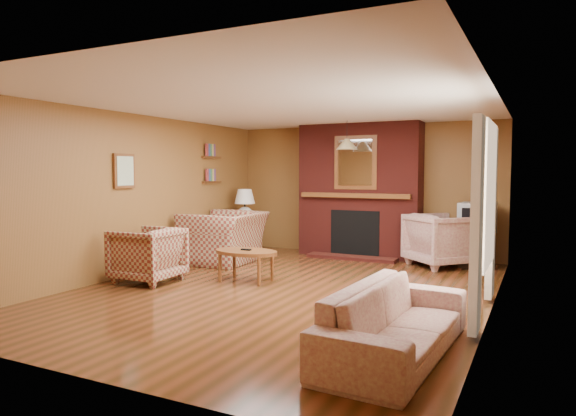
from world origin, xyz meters
The scene contains 20 objects.
floor centered at (0.00, 0.00, 0.00)m, with size 6.50×6.50×0.00m, color #40240D.
ceiling centered at (0.00, 0.00, 2.40)m, with size 6.50×6.50×0.00m, color white.
wall_back centered at (0.00, 3.25, 1.20)m, with size 6.50×6.50×0.00m, color brown.
wall_front centered at (0.00, -3.25, 1.20)m, with size 6.50×6.50×0.00m, color brown.
wall_left centered at (-2.50, 0.00, 1.20)m, with size 6.50×6.50×0.00m, color brown.
wall_right centered at (2.50, 0.00, 1.20)m, with size 6.50×6.50×0.00m, color brown.
fireplace centered at (0.00, 2.98, 1.18)m, with size 2.20×0.82×2.40m.
window_right centered at (2.45, -0.20, 1.13)m, with size 0.10×1.85×2.00m.
bookshelf centered at (-2.44, 1.90, 1.67)m, with size 0.09×0.55×0.71m.
botanical_print centered at (-2.47, -0.30, 1.55)m, with size 0.05×0.40×0.50m.
pendant_light centered at (0.00, 2.30, 2.00)m, with size 0.36×0.36×0.48m.
plaid_loveseat centered at (-1.85, 1.36, 0.43)m, with size 1.31×1.14×0.85m, color maroon.
plaid_armchair centered at (-1.95, -0.42, 0.38)m, with size 0.81×0.84×0.76m, color maroon.
floral_sofa centered at (1.90, -1.72, 0.29)m, with size 1.98×0.77×0.58m, color #C2BB97.
floral_armchair centered at (1.53, 2.60, 0.43)m, with size 0.92×0.95×0.86m, color #C2BB97.
coffee_table centered at (-0.72, 0.21, 0.39)m, with size 0.94×0.58×0.46m.
side_table centered at (-2.10, 2.45, 0.28)m, with size 0.42×0.42×0.56m, color brown.
table_lamp centered at (-2.10, 2.45, 0.92)m, with size 0.39×0.39×0.64m.
tv_stand centered at (2.05, 2.80, 0.27)m, with size 0.50×0.46×0.55m, color black.
crt_tv centered at (2.05, 2.79, 0.79)m, with size 0.57×0.56×0.50m.
Camera 1 is at (2.96, -5.91, 1.54)m, focal length 32.00 mm.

